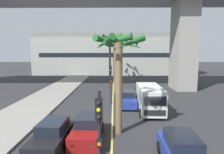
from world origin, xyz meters
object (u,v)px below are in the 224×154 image
palm_tree_far_median (110,44)px  traffic_light_median_near (99,134)px  palm_tree_mid_median (115,48)px  delivery_van (150,98)px  traffic_light_median_far (111,78)px  palm_tree_near_median (115,50)px  palm_tree_farthest_median (119,55)px  car_queue_second (182,152)px  car_queue_fourth (127,99)px  car_queue_third (88,128)px  car_queue_front (53,135)px

palm_tree_far_median → traffic_light_median_near: bearing=-89.4°
palm_tree_mid_median → delivery_van: bearing=-69.0°
palm_tree_far_median → traffic_light_median_far: bearing=-88.5°
palm_tree_far_median → palm_tree_near_median: bearing=-80.1°
palm_tree_far_median → palm_tree_farthest_median: 26.20m
car_queue_second → palm_tree_mid_median: palm_tree_mid_median is taller
palm_tree_near_median → palm_tree_farthest_median: 20.82m
car_queue_fourth → palm_tree_near_median: palm_tree_near_median is taller
palm_tree_near_median → palm_tree_far_median: size_ratio=0.79×
palm_tree_mid_median → palm_tree_far_median: 13.34m
palm_tree_near_median → palm_tree_farthest_median: size_ratio=1.07×
traffic_light_median_near → delivery_van: bearing=70.9°
car_queue_third → car_queue_front: bearing=-151.3°
car_queue_fourth → delivery_van: delivery_van is taller
car_queue_second → car_queue_third: (-4.96, 2.82, 0.00)m
car_queue_third → palm_tree_far_median: palm_tree_far_median is taller
car_queue_third → palm_tree_mid_median: size_ratio=0.56×
traffic_light_median_far → palm_tree_farthest_median: 8.11m
palm_tree_near_median → traffic_light_median_near: bearing=-91.2°
palm_tree_mid_median → palm_tree_farthest_median: 12.87m
palm_tree_far_median → palm_tree_mid_median: bearing=-85.7°
car_queue_second → traffic_light_median_near: size_ratio=0.99×
delivery_van → traffic_light_median_near: 11.66m
palm_tree_farthest_median → car_queue_third: bearing=-152.9°
palm_tree_far_median → car_queue_second: bearing=-82.1°
delivery_van → palm_tree_farthest_median: bearing=-122.2°
palm_tree_near_median → palm_tree_far_median: palm_tree_far_median is taller
car_queue_third → palm_tree_near_median: 22.48m
car_queue_front → delivery_van: bearing=44.7°
delivery_van → traffic_light_median_near: bearing=-109.1°
car_queue_second → palm_tree_near_median: (-3.21, 24.64, 5.14)m
car_queue_front → delivery_van: 9.62m
car_queue_fourth → palm_tree_mid_median: size_ratio=0.56×
car_queue_fourth → traffic_light_median_near: 13.16m
traffic_light_median_far → car_queue_fourth: bearing=-29.9°
delivery_van → palm_tree_far_median: palm_tree_far_median is taller
delivery_van → palm_tree_far_median: size_ratio=0.59×
car_queue_fourth → delivery_van: bearing=-45.4°
traffic_light_median_far → palm_tree_mid_median: palm_tree_mid_median is taller
car_queue_front → palm_tree_far_median: (2.70, 28.15, 6.35)m
traffic_light_median_far → palm_tree_near_median: size_ratio=0.59×
car_queue_second → palm_tree_near_median: 25.37m
car_queue_front → car_queue_fourth: bearing=60.5°
car_queue_front → car_queue_second: 7.06m
car_queue_second → car_queue_fourth: size_ratio=1.00×
palm_tree_near_median → delivery_van: bearing=-78.7°
car_queue_fourth → delivery_van: 2.78m
car_queue_third → palm_tree_near_median: bearing=85.4°
car_queue_second → palm_tree_farthest_median: size_ratio=0.62×
car_queue_second → palm_tree_far_median: palm_tree_far_median is taller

